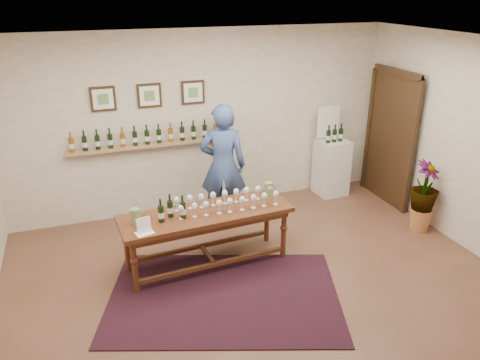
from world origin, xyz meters
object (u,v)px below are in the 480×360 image
object	(u,v)px
display_pedestal	(331,167)
person	(223,166)
potted_plant	(424,197)
tasting_table	(206,220)

from	to	relation	value
display_pedestal	person	bearing A→B (deg)	-168.33
potted_plant	person	size ratio (longest dim) A/B	0.50
display_pedestal	potted_plant	xyz separation A→B (m)	(0.58, -1.62, 0.06)
tasting_table	display_pedestal	xyz separation A→B (m)	(2.63, 1.46, -0.16)
display_pedestal	person	world-z (taller)	person
potted_plant	person	world-z (taller)	person
person	potted_plant	bearing A→B (deg)	173.57
tasting_table	potted_plant	size ratio (longest dim) A/B	2.37
person	tasting_table	bearing A→B (deg)	79.72
display_pedestal	person	size ratio (longest dim) A/B	0.52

